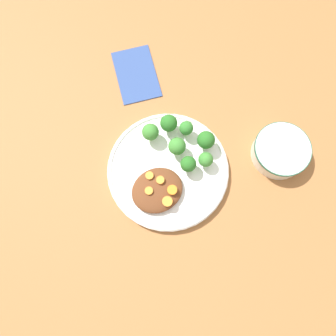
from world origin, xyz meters
TOP-DOWN VIEW (x-y plane):
  - ground_plane at (0.00, 0.00)m, footprint 4.00×4.00m
  - plate at (0.00, 0.00)m, footprint 0.28×0.28m
  - dip_bowl at (-0.08, -0.25)m, footprint 0.13×0.13m
  - stew_mound at (-0.03, 0.04)m, footprint 0.10×0.12m
  - broccoli_floret_0 at (0.03, -0.04)m, footprint 0.04×0.04m
  - broccoli_floret_1 at (0.09, 0.00)m, footprint 0.04×0.04m
  - broccoli_floret_2 at (0.02, -0.10)m, footprint 0.04×0.04m
  - broccoli_floret_3 at (0.09, -0.05)m, footprint 0.04×0.04m
  - broccoli_floret_4 at (-0.02, -0.04)m, footprint 0.04×0.04m
  - broccoli_floret_5 at (-0.02, -0.08)m, footprint 0.03×0.03m
  - broccoli_floret_6 at (0.06, -0.08)m, footprint 0.03×0.03m
  - carrot_slice_0 at (-0.03, 0.06)m, footprint 0.02×0.02m
  - carrot_slice_1 at (0.00, 0.05)m, footprint 0.02×0.02m
  - carrot_slice_2 at (-0.05, 0.02)m, footprint 0.02×0.02m
  - carrot_slice_3 at (-0.07, 0.04)m, footprint 0.02×0.02m
  - carrot_slice_4 at (-0.02, 0.03)m, footprint 0.02×0.02m
  - napkin at (0.27, -0.04)m, footprint 0.17×0.13m

SIDE VIEW (x-z plane):
  - ground_plane at x=0.00m, z-range 0.00..0.00m
  - napkin at x=0.27m, z-range 0.00..0.01m
  - plate at x=0.00m, z-range 0.00..0.02m
  - dip_bowl at x=-0.08m, z-range 0.00..0.05m
  - stew_mound at x=-0.03m, z-range 0.02..0.04m
  - carrot_slice_1 at x=0.00m, z-range 0.04..0.05m
  - carrot_slice_3 at x=-0.07m, z-range 0.04..0.05m
  - broccoli_floret_5 at x=-0.02m, z-range 0.02..0.07m
  - carrot_slice_0 at x=-0.03m, z-range 0.04..0.05m
  - carrot_slice_2 at x=-0.05m, z-range 0.04..0.05m
  - carrot_slice_4 at x=-0.02m, z-range 0.04..0.05m
  - broccoli_floret_6 at x=0.06m, z-range 0.02..0.07m
  - broccoli_floret_4 at x=-0.02m, z-range 0.02..0.07m
  - broccoli_floret_0 at x=0.03m, z-range 0.02..0.08m
  - broccoli_floret_3 at x=0.09m, z-range 0.02..0.08m
  - broccoli_floret_1 at x=0.09m, z-range 0.02..0.08m
  - broccoli_floret_2 at x=0.02m, z-range 0.02..0.08m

